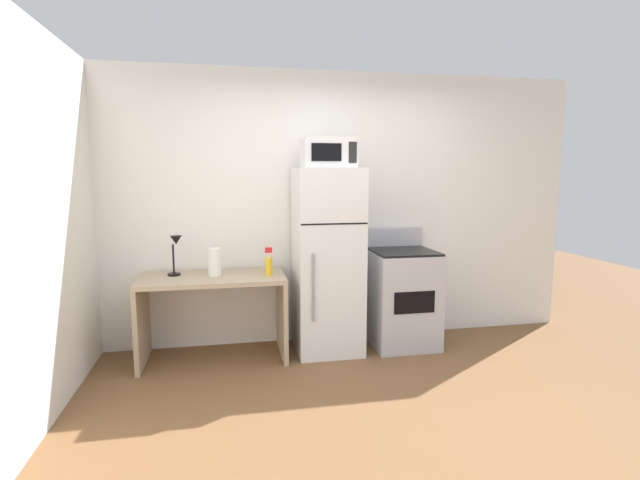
% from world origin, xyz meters
% --- Properties ---
extents(ground_plane, '(12.00, 12.00, 0.00)m').
position_xyz_m(ground_plane, '(0.00, 0.00, 0.00)').
color(ground_plane, brown).
extents(wall_back_white, '(5.00, 0.10, 2.60)m').
position_xyz_m(wall_back_white, '(0.00, 1.70, 1.30)').
color(wall_back_white, white).
rests_on(wall_back_white, ground).
extents(wall_left_brick, '(0.10, 4.00, 2.60)m').
position_xyz_m(wall_left_brick, '(-2.20, 0.00, 1.30)').
color(wall_left_brick, silver).
rests_on(wall_left_brick, ground).
extents(desk, '(1.25, 0.63, 0.75)m').
position_xyz_m(desk, '(-1.13, 1.32, 0.53)').
color(desk, tan).
rests_on(desk, ground).
extents(desk_lamp, '(0.14, 0.12, 0.35)m').
position_xyz_m(desk_lamp, '(-1.44, 1.39, 0.99)').
color(desk_lamp, black).
rests_on(desk_lamp, desk).
extents(spray_bottle, '(0.06, 0.06, 0.25)m').
position_xyz_m(spray_bottle, '(-0.64, 1.25, 0.85)').
color(spray_bottle, yellow).
rests_on(spray_bottle, desk).
extents(paper_towel_roll, '(0.11, 0.11, 0.24)m').
position_xyz_m(paper_towel_roll, '(-1.11, 1.34, 0.87)').
color(paper_towel_roll, white).
rests_on(paper_towel_roll, desk).
extents(refrigerator, '(0.59, 0.61, 1.69)m').
position_xyz_m(refrigerator, '(-0.10, 1.34, 0.84)').
color(refrigerator, white).
rests_on(refrigerator, ground).
extents(microwave, '(0.46, 0.35, 0.26)m').
position_xyz_m(microwave, '(-0.10, 1.31, 1.82)').
color(microwave, silver).
rests_on(microwave, refrigerator).
extents(oven_range, '(0.60, 0.61, 1.10)m').
position_xyz_m(oven_range, '(0.63, 1.33, 0.47)').
color(oven_range, '#B7B7BC').
rests_on(oven_range, ground).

